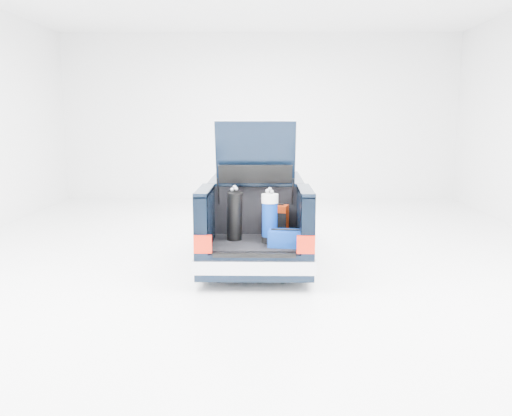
{
  "coord_description": "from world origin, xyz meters",
  "views": [
    {
      "loc": [
        0.14,
        -9.72,
        2.53
      ],
      "look_at": [
        0.0,
        -0.5,
        0.97
      ],
      "focal_mm": 38.0,
      "sensor_mm": 36.0,
      "label": 1
    }
  ],
  "objects_px": {
    "red_suitcase": "(277,221)",
    "blue_duffel": "(286,238)",
    "black_golf_bag": "(235,216)",
    "blue_golf_bag": "(270,218)",
    "car": "(257,218)"
  },
  "relations": [
    {
      "from": "red_suitcase",
      "to": "blue_duffel",
      "type": "height_order",
      "value": "red_suitcase"
    },
    {
      "from": "car",
      "to": "red_suitcase",
      "type": "relative_size",
      "value": 8.52
    },
    {
      "from": "car",
      "to": "black_golf_bag",
      "type": "bearing_deg",
      "value": -102.18
    },
    {
      "from": "red_suitcase",
      "to": "blue_duffel",
      "type": "relative_size",
      "value": 1.0
    },
    {
      "from": "red_suitcase",
      "to": "blue_golf_bag",
      "type": "xyz_separation_m",
      "value": [
        -0.13,
        -0.43,
        0.13
      ]
    },
    {
      "from": "blue_golf_bag",
      "to": "blue_duffel",
      "type": "xyz_separation_m",
      "value": [
        0.24,
        -0.24,
        -0.27
      ]
    },
    {
      "from": "black_golf_bag",
      "to": "blue_duffel",
      "type": "bearing_deg",
      "value": -43.82
    },
    {
      "from": "blue_golf_bag",
      "to": "red_suitcase",
      "type": "bearing_deg",
      "value": 60.81
    },
    {
      "from": "red_suitcase",
      "to": "black_golf_bag",
      "type": "distance_m",
      "value": 0.75
    },
    {
      "from": "red_suitcase",
      "to": "blue_golf_bag",
      "type": "height_order",
      "value": "blue_golf_bag"
    },
    {
      "from": "car",
      "to": "blue_golf_bag",
      "type": "relative_size",
      "value": 5.41
    },
    {
      "from": "black_golf_bag",
      "to": "red_suitcase",
      "type": "bearing_deg",
      "value": 5.44
    },
    {
      "from": "blue_duffel",
      "to": "car",
      "type": "bearing_deg",
      "value": 111.53
    },
    {
      "from": "blue_golf_bag",
      "to": "blue_duffel",
      "type": "height_order",
      "value": "blue_golf_bag"
    },
    {
      "from": "blue_duffel",
      "to": "black_golf_bag",
      "type": "bearing_deg",
      "value": 161.84
    }
  ]
}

